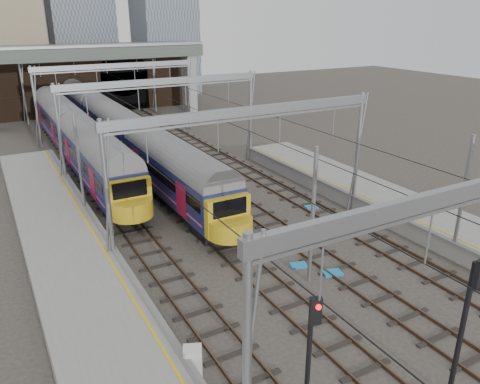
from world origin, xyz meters
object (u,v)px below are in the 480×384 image
signal_near_left (311,347)px  signal_near_centre (467,315)px  train_main (95,112)px  relay_cabinet (193,363)px  train_second (76,135)px

signal_near_left → signal_near_centre: signal_near_centre is taller
train_main → relay_cabinet: (-5.80, -39.97, -1.79)m
train_main → train_second: train_second is taller
signal_near_left → relay_cabinet: 5.02m
relay_cabinet → signal_near_left: bearing=-33.4°
train_main → signal_near_left: (-3.42, -43.66, 0.63)m
train_main → signal_near_left: size_ratio=12.98×
train_main → signal_near_centre: 45.24m
train_second → signal_near_centre: bearing=-80.8°
signal_near_centre → signal_near_left: bearing=153.7°
train_second → signal_near_left: 33.56m
signal_near_centre → relay_cabinet: bearing=135.5°
train_main → signal_near_centre: bearing=-87.9°
train_second → relay_cabinet: train_second is taller
train_second → signal_near_centre: (5.69, -35.08, 0.91)m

